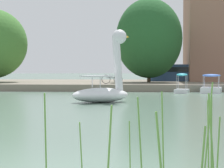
# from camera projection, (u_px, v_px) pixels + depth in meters

# --- Properties ---
(shore_bank_far) EXTENTS (121.96, 20.08, 0.57)m
(shore_bank_far) POSITION_uv_depth(u_px,v_px,m) (132.00, 84.00, 42.99)
(shore_bank_far) COLOR slate
(shore_bank_far) RESTS_ON ground_plane
(swan_boat) EXTENTS (3.49, 2.91, 3.86)m
(swan_boat) POSITION_uv_depth(u_px,v_px,m) (104.00, 85.00, 22.06)
(swan_boat) COLOR white
(swan_boat) RESTS_ON ground_plane
(pedal_boat_cyan) EXTENTS (1.32, 1.91, 1.47)m
(pedal_boat_cyan) POSITION_uv_depth(u_px,v_px,m) (182.00, 87.00, 31.44)
(pedal_boat_cyan) COLOR white
(pedal_boat_cyan) RESTS_ON ground_plane
(pedal_boat_blue) EXTENTS (1.90, 2.52, 1.41)m
(pedal_boat_blue) POSITION_uv_depth(u_px,v_px,m) (211.00, 87.00, 31.32)
(pedal_boat_blue) COLOR white
(pedal_boat_blue) RESTS_ON ground_plane
(tree_willow_near_path) EXTENTS (8.07, 8.22, 7.99)m
(tree_willow_near_path) POSITION_uv_depth(u_px,v_px,m) (149.00, 38.00, 40.05)
(tree_willow_near_path) COLOR #423323
(tree_willow_near_path) RESTS_ON shore_bank_far
(bicycle_parked) EXTENTS (1.79, 0.08, 0.77)m
(bicycle_parked) POSITION_uv_depth(u_px,v_px,m) (112.00, 79.00, 35.54)
(bicycle_parked) COLOR black
(bicycle_parked) RESTS_ON shore_bank_far
(parked_van) EXTENTS (5.19, 2.79, 1.76)m
(parked_van) POSITION_uv_depth(u_px,v_px,m) (174.00, 72.00, 44.51)
(parked_van) COLOR navy
(parked_van) RESTS_ON shore_bank_far
(reed_clump_foreground) EXTENTS (2.66, 1.15, 1.48)m
(reed_clump_foreground) POSITION_uv_depth(u_px,v_px,m) (163.00, 140.00, 6.48)
(reed_clump_foreground) COLOR #669942
(reed_clump_foreground) RESTS_ON ground_plane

